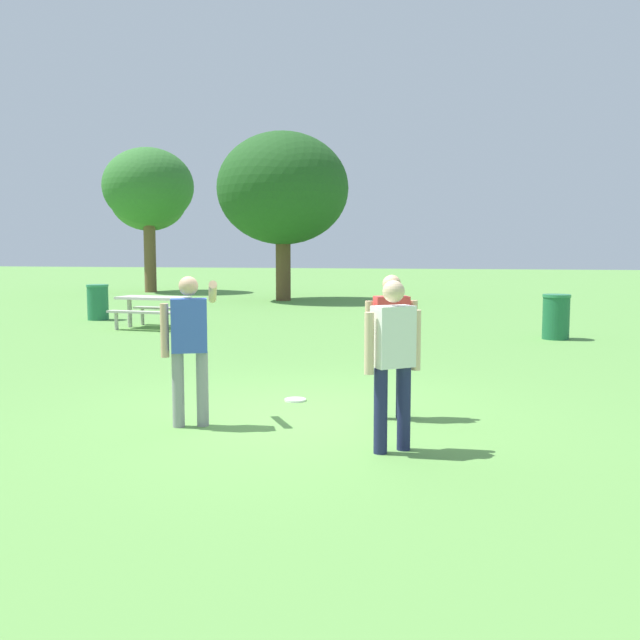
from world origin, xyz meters
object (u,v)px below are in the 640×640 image
Objects in this scene: frisbee at (295,400)px; trash_can_further_along at (556,317)px; picnic_table_near at (153,305)px; person_thrower at (189,339)px; trash_can_beside_table at (98,302)px; person_catcher at (391,337)px; tree_tall_left at (149,200)px; tree_far_right at (283,189)px; tree_broad_center at (148,188)px; person_bystander at (393,354)px.

frisbee is 0.29× the size of trash_can_further_along.
picnic_table_near reaches higher than frisbee.
person_thrower reaches higher than picnic_table_near.
person_thrower is 12.41m from trash_can_beside_table.
person_thrower is at bearing -118.97° from frisbee.
person_catcher is 0.29× the size of tree_tall_left.
frisbee is at bearing 152.29° from person_catcher.
trash_can_further_along is (4.83, 8.58, -0.48)m from person_thrower.
trash_can_beside_table reaches higher than picnic_table_near.
tree_tall_left is 0.91× the size of tree_far_right.
tree_tall_left is 0.89× the size of tree_broad_center.
picnic_table_near is 0.33× the size of tree_tall_left.
trash_can_further_along is 0.17× the size of tree_tall_left.
tree_broad_center reaches higher than frisbee.
picnic_table_near is 9.35m from trash_can_further_along.
person_catcher is (2.10, 0.80, -0.02)m from person_thrower.
picnic_table_near is at bearing -64.65° from tree_tall_left.
person_bystander is at bearing -105.81° from trash_can_further_along.
person_catcher is 0.90× the size of picnic_table_near.
frisbee is 24.00m from tree_broad_center.
picnic_table_near is at bearing 125.98° from person_bystander.
person_bystander reaches higher than trash_can_beside_table.
person_thrower is 1.71× the size of trash_can_further_along.
frisbee is at bearing -74.91° from tree_far_right.
trash_can_beside_table is 1.00× the size of trash_can_further_along.
person_catcher is at bearing -58.73° from tree_broad_center.
picnic_table_near is 15.64m from tree_tall_left.
trash_can_further_along is at bearing 70.65° from person_catcher.
tree_tall_left reaches higher than trash_can_beside_table.
person_bystander is (0.15, -1.33, 0.00)m from person_catcher.
trash_can_beside_table is at bearing 123.51° from person_thrower.
trash_can_further_along is (2.58, 9.11, -0.46)m from person_bystander.
tree_tall_left reaches higher than person_catcher.
tree_broad_center is (-11.58, 20.51, 4.57)m from frisbee.
person_catcher is 10.38m from picnic_table_near.
tree_tall_left is at bearing 116.06° from person_thrower.
trash_can_further_along is at bearing 60.60° from person_thrower.
person_bystander is 2.64m from frisbee.
trash_can_beside_table is (-7.66, 8.87, 0.47)m from frisbee.
tree_tall_left reaches higher than picnic_table_near.
tree_broad_center is at bearing 119.44° from frisbee.
person_thrower is 9.86m from trash_can_further_along.
tree_broad_center is at bearing 152.17° from tree_far_right.
picnic_table_near is at bearing -33.55° from trash_can_beside_table.
person_thrower and person_bystander have the same top height.
person_thrower is 25.30m from tree_tall_left.
person_catcher is 5.98× the size of frisbee.
tree_broad_center is (-15.60, 13.41, 4.10)m from trash_can_further_along.
person_catcher is at bearing 96.58° from person_bystander.
frisbee is 9.07m from picnic_table_near.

